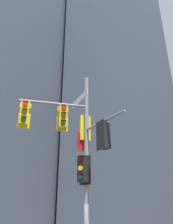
{
  "coord_description": "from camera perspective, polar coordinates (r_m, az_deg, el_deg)",
  "views": [
    {
      "loc": [
        3.66,
        -8.97,
        1.83
      ],
      "look_at": [
        -0.07,
        0.18,
        6.39
      ],
      "focal_mm": 38.9,
      "sensor_mm": 36.0,
      "label": 1
    }
  ],
  "objects": [
    {
      "name": "building_mid_block",
      "position": [
        39.14,
        8.83,
        6.06
      ],
      "size": [
        14.31,
        14.31,
        43.41
      ],
      "primitive_type": "cube",
      "color": "#4C5460",
      "rests_on": "ground"
    },
    {
      "name": "signal_pole_assembly",
      "position": [
        9.92,
        -2.52,
        -6.92
      ],
      "size": [
        4.5,
        2.22,
        8.05
      ],
      "color": "gray",
      "rests_on": "ground"
    }
  ]
}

